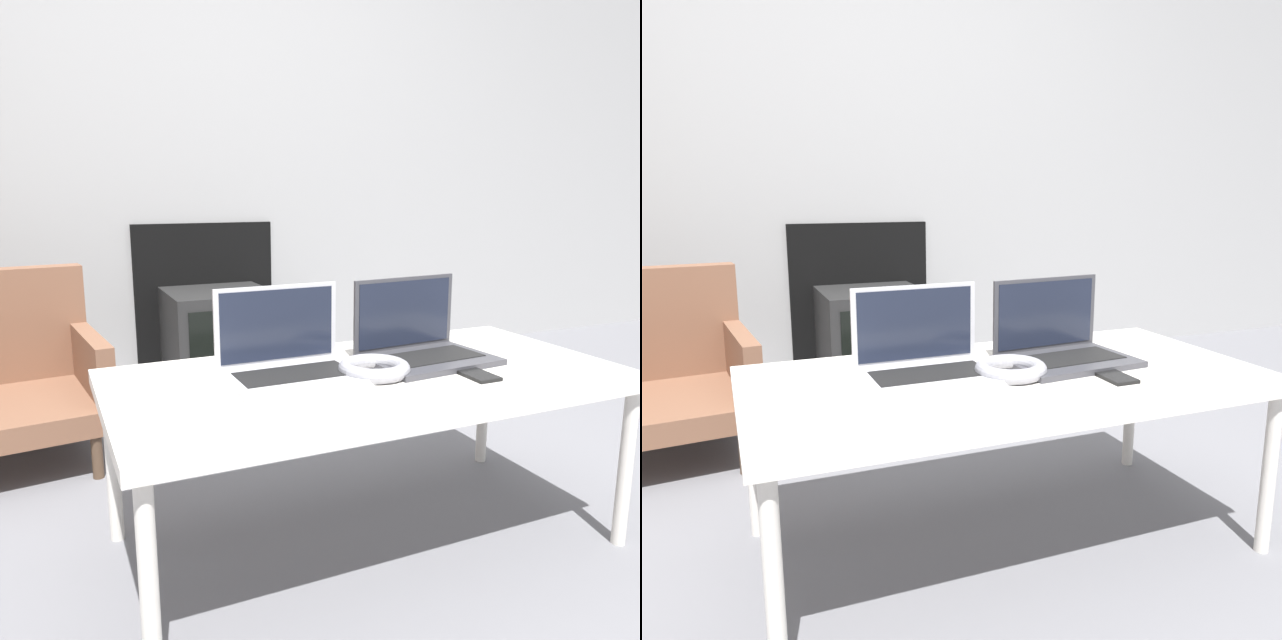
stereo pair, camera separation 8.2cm
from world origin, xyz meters
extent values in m
plane|color=slate|center=(0.00, 0.00, 0.00)|extent=(14.00, 14.00, 0.00)
cube|color=#999999|center=(0.00, 2.00, 1.30)|extent=(7.00, 0.06, 2.60)
cube|color=black|center=(0.02, 1.96, 0.38)|extent=(0.70, 0.03, 0.76)
cube|color=silver|center=(0.00, 0.21, 0.45)|extent=(1.29, 0.65, 0.04)
cylinder|color=silver|center=(-0.60, -0.07, 0.21)|extent=(0.04, 0.04, 0.43)
cylinder|color=silver|center=(0.60, -0.07, 0.21)|extent=(0.04, 0.04, 0.43)
cylinder|color=silver|center=(-0.60, 0.50, 0.21)|extent=(0.04, 0.04, 0.43)
cylinder|color=silver|center=(0.60, 0.50, 0.21)|extent=(0.04, 0.04, 0.43)
cube|color=#B2B2B7|center=(-0.19, 0.23, 0.47)|extent=(0.33, 0.24, 0.02)
cube|color=black|center=(-0.19, 0.23, 0.48)|extent=(0.28, 0.13, 0.00)
cube|color=#B2B2B7|center=(-0.19, 0.35, 0.58)|extent=(0.33, 0.01, 0.20)
cube|color=black|center=(-0.19, 0.34, 0.58)|extent=(0.30, 0.01, 0.18)
cube|color=#38383D|center=(0.19, 0.23, 0.47)|extent=(0.35, 0.26, 0.02)
cube|color=black|center=(0.19, 0.23, 0.48)|extent=(0.29, 0.15, 0.00)
cube|color=#38383D|center=(0.18, 0.35, 0.58)|extent=(0.33, 0.03, 0.20)
cube|color=black|center=(0.18, 0.34, 0.58)|extent=(0.30, 0.03, 0.18)
torus|color=gray|center=(0.00, 0.18, 0.48)|extent=(0.18, 0.18, 0.04)
cube|color=black|center=(0.23, 0.08, 0.47)|extent=(0.07, 0.13, 0.01)
cube|color=black|center=(0.02, 1.72, 0.23)|extent=(0.48, 0.47, 0.46)
cube|color=black|center=(0.02, 1.48, 0.23)|extent=(0.39, 0.01, 0.36)
cube|color=brown|center=(-0.86, 1.15, 0.19)|extent=(0.64, 0.66, 0.08)
cube|color=brown|center=(-0.88, 1.40, 0.43)|extent=(0.59, 0.16, 0.42)
cube|color=brown|center=(-0.60, 1.18, 0.33)|extent=(0.12, 0.54, 0.20)
cylinder|color=#4C3828|center=(-0.62, 0.90, 0.07)|extent=(0.04, 0.04, 0.15)
cylinder|color=#4C3828|center=(-0.62, 1.40, 0.07)|extent=(0.04, 0.04, 0.15)
camera|label=1|loc=(-0.74, -1.12, 0.91)|focal=35.00mm
camera|label=2|loc=(-0.66, -1.15, 0.91)|focal=35.00mm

